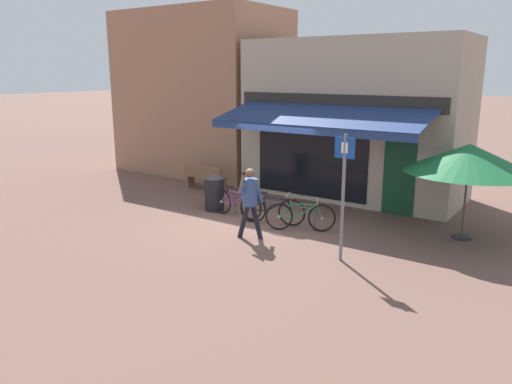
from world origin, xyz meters
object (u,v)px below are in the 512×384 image
bicycle_green (300,216)px  cafe_parasol (469,158)px  parking_sign (343,185)px  pedestrian_adult (250,196)px  park_bench (205,177)px  bicycle_purple (236,203)px  bicycle_black (272,210)px  litter_bin (214,192)px

bicycle_green → cafe_parasol: 4.24m
cafe_parasol → parking_sign: bearing=-121.2°
pedestrian_adult → park_bench: pedestrian_adult is taller
bicycle_purple → parking_sign: bearing=-17.7°
bicycle_green → parking_sign: parking_sign is taller
parking_sign → bicycle_black: bearing=152.8°
pedestrian_adult → parking_sign: (2.46, -0.10, 0.59)m
bicycle_purple → pedestrian_adult: size_ratio=1.01×
pedestrian_adult → parking_sign: size_ratio=0.64×
parking_sign → park_bench: (-6.67, 3.36, -1.19)m
park_bench → bicycle_green: bearing=-21.9°
bicycle_black → parking_sign: bearing=-44.9°
parking_sign → bicycle_green: bearing=143.2°
bicycle_green → parking_sign: (1.75, -1.31, 1.28)m
pedestrian_adult → bicycle_purple: bearing=-44.2°
pedestrian_adult → parking_sign: parking_sign is taller
parking_sign → litter_bin: bearing=161.9°
bicycle_purple → litter_bin: litter_bin is taller
park_bench → bicycle_purple: bearing=-34.3°
bicycle_black → litter_bin: (-2.13, 0.20, 0.14)m
bicycle_black → litter_bin: size_ratio=1.61×
bicycle_purple → bicycle_green: bearing=-0.0°
park_bench → bicycle_black: bearing=-25.7°
bicycle_purple → cafe_parasol: cafe_parasol is taller
cafe_parasol → bicycle_purple: bearing=-164.2°
bicycle_black → bicycle_green: bicycle_black is taller
litter_bin → park_bench: (-1.91, 1.81, -0.07)m
bicycle_purple → parking_sign: size_ratio=0.64×
litter_bin → cafe_parasol: cafe_parasol is taller
parking_sign → park_bench: 7.56m
pedestrian_adult → parking_sign: bearing=176.1°
bicycle_green → bicycle_purple: bearing=150.3°
bicycle_purple → bicycle_black: size_ratio=1.02×
bicycle_black → park_bench: size_ratio=1.07×
bicycle_black → cafe_parasol: (4.43, 1.63, 1.59)m
bicycle_black → bicycle_green: size_ratio=1.06×
bicycle_purple → pedestrian_adult: bearing=-40.7°
bicycle_black → litter_bin: 2.15m
litter_bin → parking_sign: parking_sign is taller
bicycle_green → park_bench: bearing=129.6°
bicycle_black → bicycle_green: (0.88, -0.05, -0.01)m
bicycle_green → parking_sign: bearing=-64.5°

